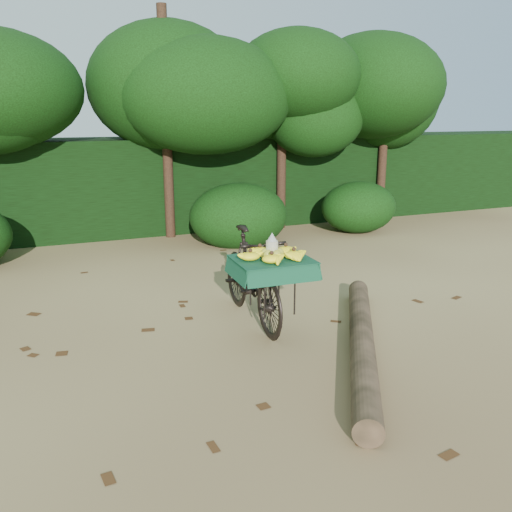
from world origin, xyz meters
name	(u,v)px	position (x,y,z in m)	size (l,w,h in m)	color
ground	(250,350)	(0.00, 0.00, 0.00)	(80.00, 80.00, 0.00)	tan
vendor_bicycle	(252,276)	(0.31, 0.69, 0.54)	(0.78, 1.81, 1.06)	black
fallen_log	(362,341)	(1.00, -0.45, 0.12)	(0.23, 0.23, 3.24)	brown
hedge_backdrop	(133,185)	(0.00, 6.30, 0.90)	(26.00, 1.80, 1.80)	black
tree_row	(100,129)	(-0.65, 5.50, 2.00)	(14.50, 2.00, 4.00)	black
bush_clumps	(184,223)	(0.50, 4.30, 0.45)	(8.80, 1.70, 0.90)	black
leaf_litter	(228,327)	(0.00, 0.65, 0.01)	(7.00, 7.30, 0.01)	#432712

